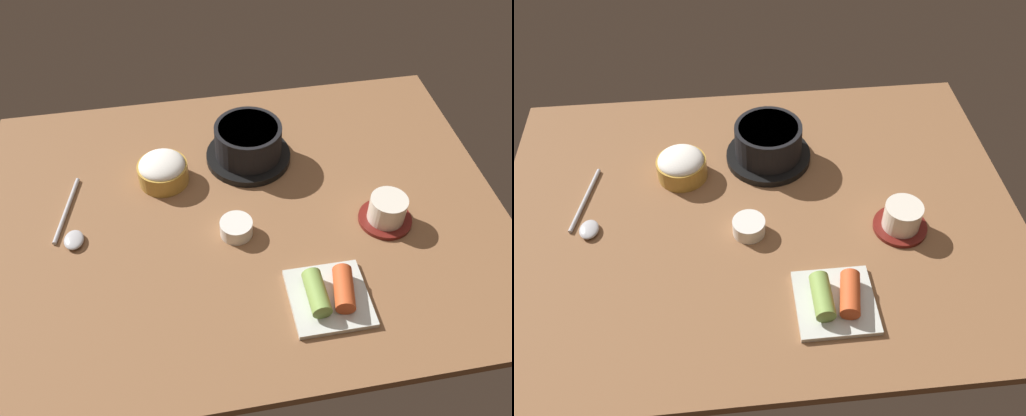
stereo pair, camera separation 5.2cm
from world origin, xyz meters
The scene contains 7 objects.
dining_table centered at (0.00, 0.00, 1.00)cm, with size 100.00×76.00×2.00cm, color brown.
stone_pot centered at (3.41, 15.05, 6.05)cm, with size 17.65×17.65×8.39cm.
rice_bowl centered at (-14.53, 11.55, 4.96)cm, with size 10.06×10.06×5.93cm.
tea_cup_with_saucer centered at (25.99, -6.72, 4.68)cm, with size 10.08×10.08×5.78cm.
banchan_cup_center centered at (-2.21, -4.91, 3.63)cm, with size 6.08×6.08×3.02cm.
kimchi_plate centered at (10.85, -22.06, 3.59)cm, with size 13.20×13.20×4.33cm.
spoon centered at (-32.38, 0.88, 2.61)cm, with size 5.78×18.78×1.35cm.
Camera 2 is at (-5.09, -71.10, 80.64)cm, focal length 38.64 mm.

